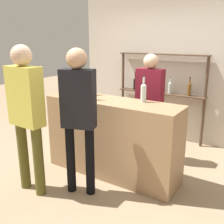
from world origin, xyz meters
TOP-DOWN VIEW (x-y plane):
  - ground_plane at (0.00, 0.00)m, footprint 16.00×16.00m
  - bar_counter at (0.00, 0.00)m, footprint 1.93×0.55m
  - back_wall at (0.00, 1.87)m, footprint 3.53×0.12m
  - back_shelf at (-0.01, 1.69)m, footprint 1.70×0.18m
  - counter_bottle_0 at (-0.47, 0.12)m, footprint 0.08×0.08m
  - counter_bottle_1 at (0.39, 0.15)m, footprint 0.07×0.07m
  - counter_bottle_2 at (-0.28, -0.13)m, footprint 0.09×0.09m
  - wine_glass at (-0.61, 0.03)m, footprint 0.07×0.07m
  - customer_center at (-0.07, -0.62)m, footprint 0.43×0.29m
  - customer_left at (-0.61, -0.93)m, footprint 0.46×0.24m
  - server_behind_counter at (0.23, 0.70)m, footprint 0.41×0.22m

SIDE VIEW (x-z plane):
  - ground_plane at x=0.00m, z-range 0.00..0.00m
  - bar_counter at x=0.00m, z-range 0.00..1.09m
  - server_behind_counter at x=0.23m, z-range 0.16..1.84m
  - back_shelf at x=-0.01m, z-range 0.26..1.88m
  - customer_center at x=-0.07m, z-range 0.19..1.98m
  - customer_left at x=-0.61m, z-range 0.17..2.00m
  - wine_glass at x=-0.61m, z-range 1.12..1.27m
  - counter_bottle_1 at x=0.39m, z-range 1.05..1.39m
  - counter_bottle_2 at x=-0.28m, z-range 1.04..1.41m
  - counter_bottle_0 at x=-0.47m, z-range 1.05..1.40m
  - back_wall at x=0.00m, z-range 0.00..2.80m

